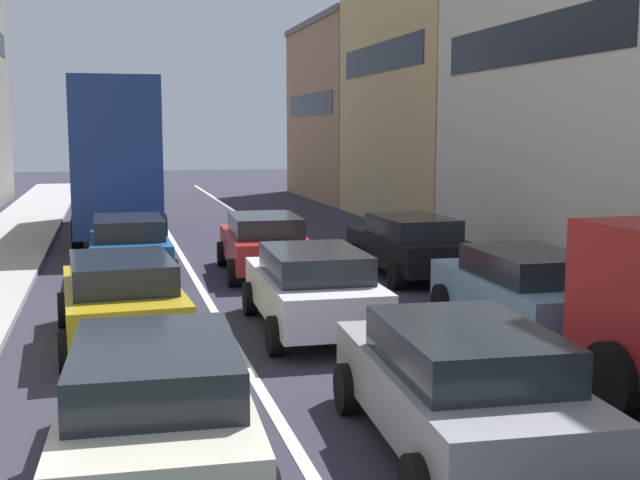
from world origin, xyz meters
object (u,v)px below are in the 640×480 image
object	(u,v)px
hatchback_centre_lane_third	(313,287)
sedan_left_lane_fourth	(129,245)
sedan_centre_lane_second	(460,384)
sedan_right_lane_behind_truck	(524,289)
bus_mid_queue_primary	(119,151)
sedan_left_lane_third	(122,297)
coupe_centre_lane_fourth	(264,242)
wagon_left_lane_second	(156,406)
wagon_right_lane_far	(410,244)

from	to	relation	value
hatchback_centre_lane_third	sedan_left_lane_fourth	bearing A→B (deg)	28.02
sedan_centre_lane_second	sedan_left_lane_fourth	world-z (taller)	same
sedan_centre_lane_second	hatchback_centre_lane_third	distance (m)	5.76
sedan_right_lane_behind_truck	bus_mid_queue_primary	bearing A→B (deg)	24.47
sedan_centre_lane_second	sedan_left_lane_third	xyz separation A→B (m)	(-3.50, 5.70, 0.00)
hatchback_centre_lane_third	coupe_centre_lane_fourth	world-z (taller)	same
sedan_centre_lane_second	sedan_right_lane_behind_truck	distance (m)	5.69
wagon_left_lane_second	sedan_right_lane_behind_truck	distance (m)	7.96
sedan_centre_lane_second	wagon_right_lane_far	xyz separation A→B (m)	(3.39, 10.36, 0.00)
sedan_left_lane_fourth	bus_mid_queue_primary	bearing A→B (deg)	-0.27
wagon_right_lane_far	bus_mid_queue_primary	world-z (taller)	bus_mid_queue_primary
sedan_right_lane_behind_truck	wagon_right_lane_far	size ratio (longest dim) A/B	1.00
sedan_centre_lane_second	sedan_left_lane_fourth	xyz separation A→B (m)	(-3.23, 11.90, 0.00)
sedan_centre_lane_second	sedan_left_lane_third	size ratio (longest dim) A/B	1.00
wagon_left_lane_second	bus_mid_queue_primary	bearing A→B (deg)	2.72
wagon_left_lane_second	bus_mid_queue_primary	distance (m)	20.23
coupe_centre_lane_fourth	sedan_right_lane_behind_truck	size ratio (longest dim) A/B	1.01
coupe_centre_lane_fourth	sedan_right_lane_behind_truck	xyz separation A→B (m)	(3.30, -6.93, 0.00)
hatchback_centre_lane_third	sedan_left_lane_third	xyz separation A→B (m)	(-3.29, -0.06, 0.00)
wagon_left_lane_second	hatchback_centre_lane_third	bearing A→B (deg)	-25.88
sedan_centre_lane_second	sedan_left_lane_third	world-z (taller)	same
wagon_left_lane_second	bus_mid_queue_primary	size ratio (longest dim) A/B	0.41
sedan_left_lane_third	sedan_centre_lane_second	bearing A→B (deg)	-151.72
sedan_centre_lane_second	sedan_right_lane_behind_truck	xyz separation A→B (m)	(3.32, 4.62, 0.00)
sedan_right_lane_behind_truck	wagon_right_lane_far	xyz separation A→B (m)	(0.07, 5.75, 0.00)
sedan_left_lane_third	bus_mid_queue_primary	world-z (taller)	bus_mid_queue_primary
wagon_left_lane_second	coupe_centre_lane_fourth	xyz separation A→B (m)	(3.28, 11.40, 0.00)
sedan_centre_lane_second	wagon_left_lane_second	bearing A→B (deg)	90.91
hatchback_centre_lane_third	coupe_centre_lane_fourth	xyz separation A→B (m)	(0.23, 5.79, 0.00)
sedan_centre_lane_second	wagon_left_lane_second	distance (m)	3.27
wagon_left_lane_second	coupe_centre_lane_fourth	size ratio (longest dim) A/B	1.00
wagon_right_lane_far	bus_mid_queue_primary	distance (m)	12.13
wagon_right_lane_far	bus_mid_queue_primary	xyz separation A→B (m)	(-6.67, 9.92, 2.03)
sedan_centre_lane_second	bus_mid_queue_primary	xyz separation A→B (m)	(-3.28, 20.28, 2.03)
hatchback_centre_lane_third	wagon_right_lane_far	distance (m)	5.85
wagon_left_lane_second	sedan_left_lane_third	world-z (taller)	same
coupe_centre_lane_fourth	sedan_left_lane_fourth	bearing A→B (deg)	86.63
wagon_left_lane_second	sedan_left_lane_third	size ratio (longest dim) A/B	1.00
sedan_centre_lane_second	sedan_left_lane_fourth	bearing A→B (deg)	18.68
hatchback_centre_lane_third	sedan_left_lane_fourth	xyz separation A→B (m)	(-3.02, 6.15, 0.00)
sedan_right_lane_behind_truck	wagon_right_lane_far	distance (m)	5.75
hatchback_centre_lane_third	coupe_centre_lane_fourth	size ratio (longest dim) A/B	0.99
hatchback_centre_lane_third	sedan_left_lane_fourth	world-z (taller)	same
sedan_left_lane_fourth	sedan_centre_lane_second	bearing A→B (deg)	-165.46
hatchback_centre_lane_third	sedan_centre_lane_second	bearing A→B (deg)	-176.02
sedan_right_lane_behind_truck	wagon_left_lane_second	bearing A→B (deg)	125.78
hatchback_centre_lane_third	wagon_left_lane_second	bearing A→B (deg)	153.32
hatchback_centre_lane_third	sedan_right_lane_behind_truck	distance (m)	3.71
sedan_right_lane_behind_truck	bus_mid_queue_primary	size ratio (longest dim) A/B	0.41
sedan_left_lane_fourth	sedan_left_lane_third	bearing A→B (deg)	176.81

